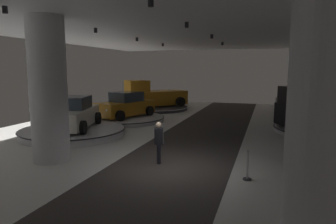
% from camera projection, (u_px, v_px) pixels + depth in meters
% --- Properties ---
extents(ground, '(24.00, 44.00, 0.06)m').
position_uv_depth(ground, '(169.00, 169.00, 11.09)').
color(ground, silver).
extents(ceiling_with_spotlights, '(24.00, 44.00, 0.39)m').
position_uv_depth(ceiling_with_spotlights, '(169.00, 9.00, 10.31)').
color(ceiling_with_spotlights, silver).
extents(column_right, '(1.21, 1.21, 5.50)m').
position_uv_depth(column_right, '(317.00, 108.00, 6.41)').
color(column_right, silver).
rests_on(column_right, ground).
extents(column_left, '(1.40, 1.40, 5.50)m').
position_uv_depth(column_left, '(48.00, 90.00, 11.64)').
color(column_left, silver).
rests_on(column_left, ground).
extents(display_platform_mid_left, '(5.54, 5.54, 0.38)m').
position_uv_depth(display_platform_mid_left, '(73.00, 132.00, 16.43)').
color(display_platform_mid_left, '#B7B7BC').
rests_on(display_platform_mid_left, ground).
extents(display_car_mid_left, '(3.13, 4.54, 1.71)m').
position_uv_depth(display_car_mid_left, '(73.00, 114.00, 16.32)').
color(display_car_mid_left, silver).
rests_on(display_car_mid_left, display_platform_mid_left).
extents(display_platform_deep_right, '(4.81, 4.81, 0.28)m').
position_uv_depth(display_platform_deep_right, '(306.00, 113.00, 23.42)').
color(display_platform_deep_right, '#333338').
rests_on(display_platform_deep_right, ground).
extents(display_car_deep_right, '(4.56, 3.31, 1.71)m').
position_uv_depth(display_car_deep_right, '(308.00, 102.00, 23.28)').
color(display_car_deep_right, silver).
rests_on(display_car_deep_right, display_platform_deep_right).
extents(display_platform_deep_left, '(5.70, 5.70, 0.27)m').
position_uv_depth(display_platform_deep_left, '(156.00, 108.00, 26.88)').
color(display_platform_deep_left, '#333338').
rests_on(display_platform_deep_left, ground).
extents(pickup_truck_deep_left, '(5.30, 5.16, 2.30)m').
position_uv_depth(pickup_truck_deep_left, '(152.00, 96.00, 26.60)').
color(pickup_truck_deep_left, '#B77519').
rests_on(pickup_truck_deep_left, display_platform_deep_left).
extents(display_platform_far_right, '(5.73, 5.73, 0.28)m').
position_uv_depth(display_platform_far_right, '(327.00, 130.00, 17.09)').
color(display_platform_far_right, '#B7B7BC').
rests_on(display_platform_far_right, ground).
extents(pickup_truck_far_right, '(5.70, 4.18, 2.30)m').
position_uv_depth(pickup_truck_far_right, '(323.00, 111.00, 16.92)').
color(pickup_truck_far_right, black).
rests_on(pickup_truck_far_right, display_platform_far_right).
extents(display_platform_far_left, '(5.36, 5.36, 0.27)m').
position_uv_depth(display_platform_far_left, '(125.00, 118.00, 21.08)').
color(display_platform_far_left, '#B7B7BC').
rests_on(display_platform_far_left, ground).
extents(display_car_far_left, '(3.25, 4.56, 1.71)m').
position_uv_depth(display_car_far_left, '(125.00, 106.00, 20.98)').
color(display_car_far_left, '#B77519').
rests_on(display_car_far_left, display_platform_far_left).
extents(visitor_walking_near, '(0.32, 0.32, 1.59)m').
position_uv_depth(visitor_walking_near, '(159.00, 140.00, 11.51)').
color(visitor_walking_near, black).
rests_on(visitor_walking_near, ground).
extents(stanchion_b, '(0.28, 0.28, 1.01)m').
position_uv_depth(stanchion_b, '(247.00, 169.00, 9.86)').
color(stanchion_b, '#333338').
rests_on(stanchion_b, ground).
extents(stanchion_c, '(0.28, 0.28, 1.01)m').
position_uv_depth(stanchion_c, '(163.00, 136.00, 14.55)').
color(stanchion_c, '#333338').
rests_on(stanchion_c, ground).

